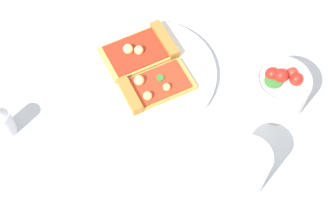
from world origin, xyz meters
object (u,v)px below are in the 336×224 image
object	(u,v)px
plate	(149,74)
salad_bowl	(280,89)
pizza_slice_near	(143,49)
pepper_shaker	(3,121)
pizza_slice_far	(151,87)
soda_glass	(244,170)

from	to	relation	value
plate	salad_bowl	bearing A→B (deg)	122.74
pizza_slice_near	pepper_shaker	size ratio (longest dim) A/B	2.32
pizza_slice_far	pepper_shaker	size ratio (longest dim) A/B	2.18
pizza_slice_near	plate	bearing A→B (deg)	60.17
salad_bowl	pizza_slice_far	bearing A→B (deg)	-48.03
pizza_slice_near	soda_glass	xyz separation A→B (m)	(0.06, 0.31, 0.03)
pizza_slice_far	pizza_slice_near	bearing A→B (deg)	-123.00
pizza_slice_near	pizza_slice_far	world-z (taller)	same
plate	pizza_slice_far	size ratio (longest dim) A/B	1.75
plate	pizza_slice_near	world-z (taller)	pizza_slice_near
pizza_slice_far	soda_glass	xyz separation A→B (m)	(0.01, 0.23, 0.03)
plate	pizza_slice_far	xyz separation A→B (m)	(0.02, 0.03, 0.01)
soda_glass	pepper_shaker	distance (m)	0.42
pizza_slice_near	salad_bowl	bearing A→B (deg)	113.36
pizza_slice_near	pizza_slice_far	distance (m)	0.09
soda_glass	pizza_slice_far	bearing A→B (deg)	-92.61
plate	pizza_slice_far	distance (m)	0.04
pizza_slice_near	pepper_shaker	xyz separation A→B (m)	(0.29, -0.05, 0.01)
pizza_slice_far	soda_glass	size ratio (longest dim) A/B	1.46
salad_bowl	soda_glass	bearing A→B (deg)	19.91
plate	soda_glass	size ratio (longest dim) A/B	2.56
salad_bowl	pizza_slice_near	bearing A→B (deg)	-66.64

